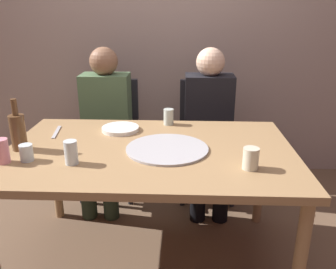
# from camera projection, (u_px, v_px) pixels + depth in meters

# --- Properties ---
(ground_plane) EXTENTS (8.00, 8.00, 0.00)m
(ground_plane) POSITION_uv_depth(u_px,v_px,m) (152.00, 258.00, 2.14)
(ground_plane) COLOR brown
(back_wall) EXTENTS (6.00, 0.10, 2.60)m
(back_wall) POSITION_uv_depth(u_px,v_px,m) (163.00, 25.00, 2.99)
(back_wall) COLOR gray
(back_wall) RESTS_ON ground_plane
(dining_table) EXTENTS (1.54, 0.99, 0.72)m
(dining_table) POSITION_uv_depth(u_px,v_px,m) (150.00, 160.00, 1.92)
(dining_table) COLOR #99754C
(dining_table) RESTS_ON ground_plane
(pizza_tray) EXTENTS (0.44, 0.44, 0.01)m
(pizza_tray) POSITION_uv_depth(u_px,v_px,m) (167.00, 149.00, 1.88)
(pizza_tray) COLOR #ADADB2
(pizza_tray) RESTS_ON dining_table
(wine_bottle) EXTENTS (0.08, 0.08, 0.28)m
(wine_bottle) POSITION_uv_depth(u_px,v_px,m) (18.00, 131.00, 1.85)
(wine_bottle) COLOR brown
(wine_bottle) RESTS_ON dining_table
(tumbler_near) EXTENTS (0.06, 0.06, 0.10)m
(tumbler_near) POSITION_uv_depth(u_px,v_px,m) (169.00, 117.00, 2.27)
(tumbler_near) COLOR #B7C6BC
(tumbler_near) RESTS_ON dining_table
(tumbler_far) EXTENTS (0.06, 0.06, 0.12)m
(tumbler_far) POSITION_uv_depth(u_px,v_px,m) (71.00, 152.00, 1.69)
(tumbler_far) COLOR silver
(tumbler_far) RESTS_ON dining_table
(wine_glass) EXTENTS (0.08, 0.08, 0.10)m
(wine_glass) POSITION_uv_depth(u_px,v_px,m) (251.00, 158.00, 1.64)
(wine_glass) COLOR beige
(wine_glass) RESTS_ON dining_table
(short_glass) EXTENTS (0.07, 0.07, 0.08)m
(short_glass) POSITION_uv_depth(u_px,v_px,m) (26.00, 153.00, 1.73)
(short_glass) COLOR silver
(short_glass) RESTS_ON dining_table
(soda_can) EXTENTS (0.07, 0.07, 0.12)m
(soda_can) POSITION_uv_depth(u_px,v_px,m) (2.00, 151.00, 1.70)
(soda_can) COLOR pink
(soda_can) RESTS_ON dining_table
(plate_stack) EXTENTS (0.23, 0.23, 0.02)m
(plate_stack) POSITION_uv_depth(u_px,v_px,m) (120.00, 129.00, 2.16)
(plate_stack) COLOR white
(plate_stack) RESTS_ON dining_table
(table_knife) EXTENTS (0.05, 0.22, 0.01)m
(table_knife) POSITION_uv_depth(u_px,v_px,m) (57.00, 132.00, 2.13)
(table_knife) COLOR #B7B7BC
(table_knife) RESTS_ON dining_table
(chair_left) EXTENTS (0.44, 0.44, 0.90)m
(chair_left) POSITION_uv_depth(u_px,v_px,m) (110.00, 130.00, 2.83)
(chair_left) COLOR black
(chair_left) RESTS_ON ground_plane
(chair_right) EXTENTS (0.44, 0.44, 0.90)m
(chair_right) POSITION_uv_depth(u_px,v_px,m) (207.00, 131.00, 2.80)
(chair_right) COLOR black
(chair_right) RESTS_ON ground_plane
(guest_in_sweater) EXTENTS (0.36, 0.56, 1.17)m
(guest_in_sweater) POSITION_uv_depth(u_px,v_px,m) (105.00, 120.00, 2.64)
(guest_in_sweater) COLOR #4C6B47
(guest_in_sweater) RESTS_ON ground_plane
(guest_in_beanie) EXTENTS (0.36, 0.56, 1.17)m
(guest_in_beanie) POSITION_uv_depth(u_px,v_px,m) (209.00, 121.00, 2.61)
(guest_in_beanie) COLOR black
(guest_in_beanie) RESTS_ON ground_plane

